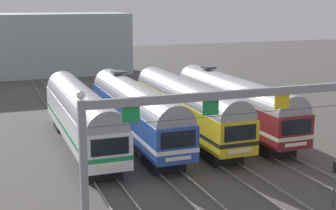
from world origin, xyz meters
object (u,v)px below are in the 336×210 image
at_px(commuter_train_maroon, 234,102).
at_px(yard_signal_mast, 336,175).
at_px(commuter_train_blue, 136,110).
at_px(commuter_train_yellow, 187,105).
at_px(catenary_gantry, 247,114).
at_px(commuter_train_white, 81,114).

height_order(commuter_train_maroon, yard_signal_mast, commuter_train_maroon).
distance_m(commuter_train_blue, commuter_train_yellow, 4.30).
xyz_separation_m(commuter_train_maroon, yard_signal_mast, (-2.15, -15.70, -0.82)).
bearing_deg(commuter_train_yellow, yard_signal_mast, -82.19).
distance_m(commuter_train_yellow, commuter_train_maroon, 4.30).
bearing_deg(catenary_gantry, commuter_train_blue, 99.06).
bearing_deg(catenary_gantry, commuter_train_yellow, 80.94).
bearing_deg(commuter_train_maroon, catenary_gantry, -115.56).
xyz_separation_m(commuter_train_blue, yard_signal_mast, (6.46, -15.70, -0.82)).
bearing_deg(catenary_gantry, commuter_train_white, 115.57).
distance_m(commuter_train_blue, yard_signal_mast, 16.99).
height_order(catenary_gantry, yard_signal_mast, catenary_gantry).
bearing_deg(commuter_train_yellow, catenary_gantry, -99.06).
xyz_separation_m(commuter_train_yellow, commuter_train_maroon, (4.30, 0.00, 0.00)).
relative_size(commuter_train_yellow, catenary_gantry, 0.99).
bearing_deg(yard_signal_mast, commuter_train_maroon, 82.19).
height_order(commuter_train_white, catenary_gantry, catenary_gantry).
relative_size(commuter_train_yellow, commuter_train_maroon, 1.00).
bearing_deg(catenary_gantry, yard_signal_mast, -27.03).
height_order(commuter_train_white, commuter_train_maroon, commuter_train_maroon).
distance_m(commuter_train_maroon, catenary_gantry, 15.16).
height_order(commuter_train_white, yard_signal_mast, commuter_train_white).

